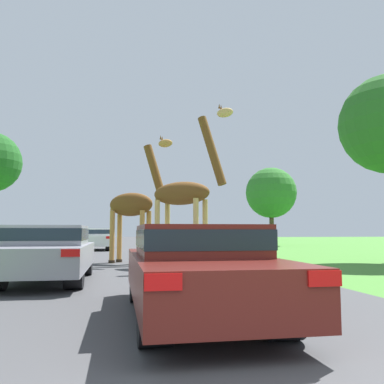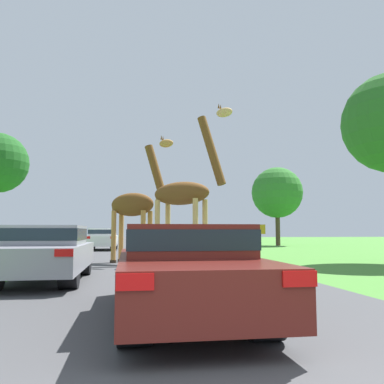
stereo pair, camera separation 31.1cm
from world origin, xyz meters
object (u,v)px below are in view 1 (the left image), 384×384
Objects in this scene: car_queue_right at (97,238)px; tree_right_cluster at (271,193)px; giraffe_near_road at (185,194)px; giraffe_companion at (135,205)px; car_lead_maroon at (196,267)px; car_queue_left at (48,251)px; sign_post at (255,234)px.

car_queue_right is 15.57m from tree_right_cluster.
tree_right_cluster is at bearing -168.08° from giraffe_near_road.
giraffe_companion is at bearing -104.07° from giraffe_near_road.
car_lead_maroon is 5.19m from car_queue_left.
car_lead_maroon is 1.07× the size of car_queue_right.
tree_right_cluster is at bearing 57.38° from car_queue_left.
car_lead_maroon is 0.69× the size of tree_right_cluster.
giraffe_near_road is at bearing -118.65° from tree_right_cluster.
tree_right_cluster is 4.40× the size of sign_post.
car_queue_right reaches higher than car_queue_left.
car_queue_left is at bearing -10.19° from giraffe_near_road.
giraffe_companion is 11.62m from car_queue_right.
car_lead_maroon is 0.99× the size of car_queue_left.
car_queue_left is (-2.22, -5.29, -1.44)m from giraffe_companion.
car_queue_left is at bearing -122.62° from tree_right_cluster.
giraffe_companion reaches higher than car_queue_left.
tree_right_cluster reaches higher than giraffe_companion.
car_queue_right is (-3.45, 13.58, -1.67)m from giraffe_near_road.
giraffe_near_road is 1.11× the size of giraffe_companion.
car_queue_right is at bearing 131.15° from sign_post.
giraffe_companion is at bearing -125.31° from tree_right_cluster.
giraffe_near_road is 5.17m from car_queue_left.
giraffe_near_road is at bearing -75.75° from car_queue_right.
tree_right_cluster is at bearing 22.25° from car_queue_right.
tree_right_cluster reaches higher than car_lead_maroon.
car_queue_left reaches higher than car_lead_maroon.
giraffe_near_road is at bearing 39.24° from car_queue_left.
sign_post reaches higher than car_lead_maroon.
car_queue_left is at bearing -134.51° from sign_post.
car_queue_left is (-3.78, -3.09, -1.69)m from giraffe_near_road.
car_queue_right is at bearing 96.41° from car_lead_maroon.
car_queue_left is (-2.71, 4.43, 0.03)m from car_lead_maroon.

